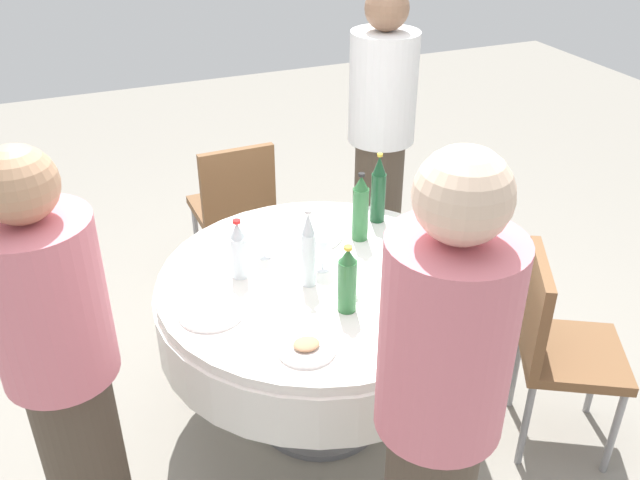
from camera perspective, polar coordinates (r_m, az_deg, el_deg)
name	(u,v)px	position (r m, az deg, el deg)	size (l,w,h in m)	color
ground_plane	(320,413)	(3.19, 0.00, -14.15)	(10.00, 10.00, 0.00)	gray
dining_table	(320,307)	(2.81, 0.00, -5.55)	(1.31, 1.31, 0.74)	white
bottle_clear_inner	(308,251)	(2.60, -0.96, -0.88)	(0.06, 0.06, 0.32)	silver
bottle_green_right	(360,209)	(2.91, 3.37, 2.60)	(0.07, 0.07, 0.31)	#2D6B38
bottle_green_south	(347,281)	(2.47, 2.28, -3.39)	(0.07, 0.07, 0.27)	#2D6B38
bottle_dark_green_west	(378,190)	(3.05, 4.85, 4.14)	(0.07, 0.07, 0.32)	#194728
bottle_clear_north	(239,251)	(2.68, -6.75, -0.88)	(0.07, 0.07, 0.25)	silver
wine_glass_west	(437,259)	(2.65, 9.68, -1.59)	(0.07, 0.07, 0.16)	white
wine_glass_north	(322,247)	(2.71, 0.20, -0.58)	(0.07, 0.07, 0.15)	white
wine_glass_mid	(264,236)	(2.80, -4.67, 0.34)	(0.07, 0.07, 0.14)	white
wine_glass_far	(348,267)	(2.60, 2.30, -2.21)	(0.06, 0.06, 0.14)	white
wine_glass_left	(408,326)	(2.33, 7.28, -7.09)	(0.08, 0.08, 0.13)	white
plate_left	(306,347)	(2.35, -1.13, -8.87)	(0.20, 0.20, 0.04)	white
plate_east	(211,312)	(2.54, -8.97, -5.88)	(0.24, 0.24, 0.02)	white
plate_outer	(314,236)	(2.98, -0.49, 0.36)	(0.25, 0.25, 0.02)	white
fork_right	(390,266)	(2.79, 5.81, -2.17)	(0.18, 0.02, 0.01)	silver
folded_napkin	(406,299)	(2.59, 7.16, -4.84)	(0.12, 0.12, 0.02)	white
person_inner	(65,375)	(2.28, -20.37, -10.42)	(0.34, 0.34, 1.57)	#4C3F33
person_right	(381,143)	(3.62, 5.03, 8.00)	(0.34, 0.34, 1.65)	#4C3F33
person_south	(437,420)	(1.94, 9.63, -14.49)	(0.34, 0.34, 1.67)	#4C3F33
chair_mid	(234,203)	(3.78, -7.12, 3.07)	(0.41, 0.41, 0.87)	brown
chair_far	(555,339)	(2.91, 18.85, -7.77)	(0.55, 0.55, 0.87)	brown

